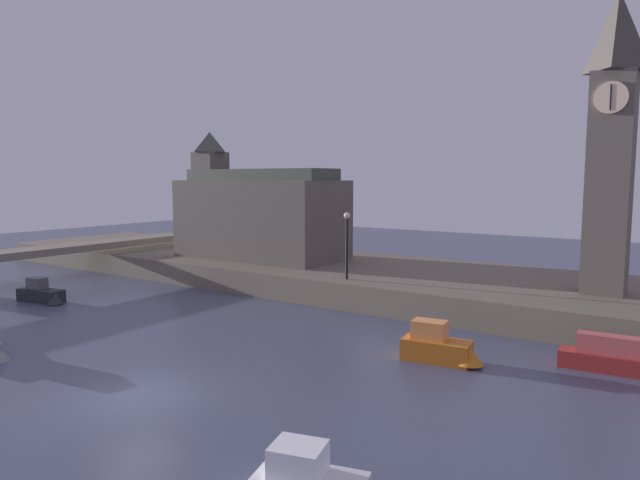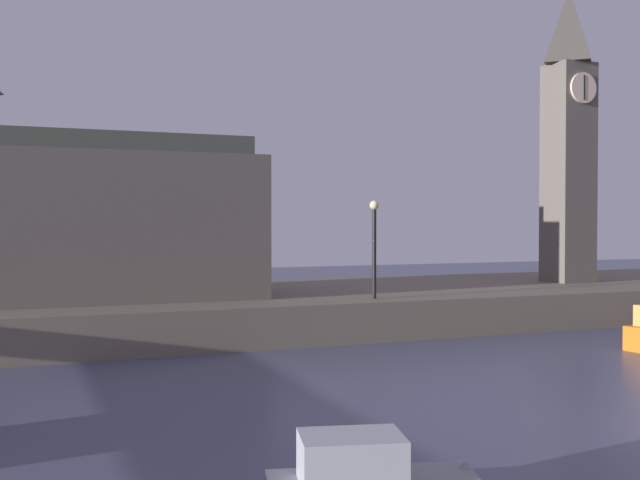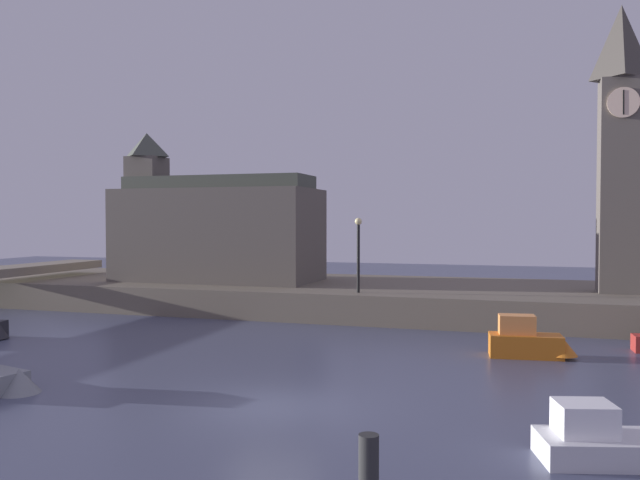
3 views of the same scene
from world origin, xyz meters
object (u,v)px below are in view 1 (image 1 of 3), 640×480
clock_tower (612,140)px  boat_dinghy_red (632,362)px  parliament_hall (256,213)px  boat_barge_dark (43,294)px  streetlamp (347,237)px  boat_patrol_orange (441,347)px

clock_tower → boat_dinghy_red: 11.69m
parliament_hall → boat_dinghy_red: size_ratio=2.45×
boat_dinghy_red → boat_barge_dark: bearing=-169.4°
clock_tower → parliament_hall: (-22.78, 0.11, -4.36)m
clock_tower → streetlamp: bearing=-162.6°
boat_barge_dark → boat_dinghy_red: 30.16m
clock_tower → parliament_hall: clock_tower is taller
boat_patrol_orange → boat_barge_dark: size_ratio=0.95×
clock_tower → boat_dinghy_red: bearing=-75.0°
clock_tower → parliament_hall: bearing=179.7°
streetlamp → boat_patrol_orange: size_ratio=1.14×
clock_tower → boat_patrol_orange: clock_tower is taller
parliament_hall → boat_barge_dark: bearing=-109.7°
clock_tower → parliament_hall: 23.19m
boat_patrol_orange → boat_dinghy_red: (6.37, 2.54, -0.10)m
streetlamp → parliament_hall: bearing=158.4°
boat_barge_dark → streetlamp: bearing=31.9°
clock_tower → streetlamp: (-12.57, -3.94, -5.14)m
boat_patrol_orange → boat_barge_dark: 23.47m
parliament_hall → clock_tower: bearing=-0.3°
boat_patrol_orange → boat_dinghy_red: bearing=21.7°
boat_dinghy_red → streetlamp: bearing=165.5°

